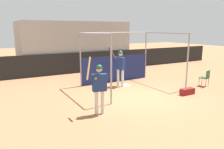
# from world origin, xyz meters

# --- Properties ---
(ground_plane) EXTENTS (60.00, 60.00, 0.00)m
(ground_plane) POSITION_xyz_m (0.00, 0.00, 0.00)
(ground_plane) COLOR #9E6642
(outfield_wall) EXTENTS (24.00, 0.12, 1.37)m
(outfield_wall) POSITION_xyz_m (0.00, 6.44, 0.69)
(outfield_wall) COLOR black
(outfield_wall) RESTS_ON ground
(bleacher_section) EXTENTS (7.60, 4.00, 3.45)m
(bleacher_section) POSITION_xyz_m (-0.00, 8.51, 1.72)
(bleacher_section) COLOR #9E9E99
(bleacher_section) RESTS_ON ground
(batting_cage) EXTENTS (4.21, 3.27, 2.73)m
(batting_cage) POSITION_xyz_m (0.57, 2.54, 1.15)
(batting_cage) COLOR gray
(batting_cage) RESTS_ON ground
(home_plate) EXTENTS (0.44, 0.44, 0.02)m
(home_plate) POSITION_xyz_m (0.60, 2.00, 0.01)
(home_plate) COLOR white
(home_plate) RESTS_ON ground
(player_batter) EXTENTS (0.53, 0.89, 1.99)m
(player_batter) POSITION_xyz_m (0.24, 2.01, 1.12)
(player_batter) COLOR silver
(player_batter) RESTS_ON ground
(player_waiting) EXTENTS (0.81, 0.46, 1.99)m
(player_waiting) POSITION_xyz_m (-2.36, -0.89, 1.05)
(player_waiting) COLOR silver
(player_waiting) RESTS_ON ground
(folding_chair) EXTENTS (0.50, 0.50, 0.84)m
(folding_chair) POSITION_xyz_m (4.05, -0.19, 0.52)
(folding_chair) COLOR #194C2D
(folding_chair) RESTS_ON ground
(equipment_bag) EXTENTS (0.70, 0.28, 0.28)m
(equipment_bag) POSITION_xyz_m (2.12, -0.74, 0.14)
(equipment_bag) COLOR maroon
(equipment_bag) RESTS_ON ground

